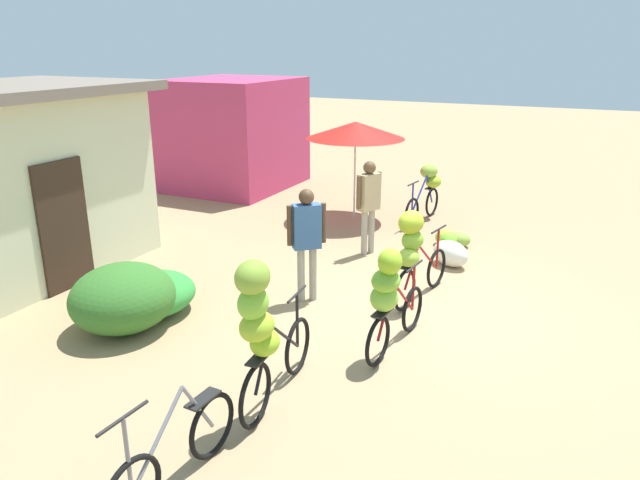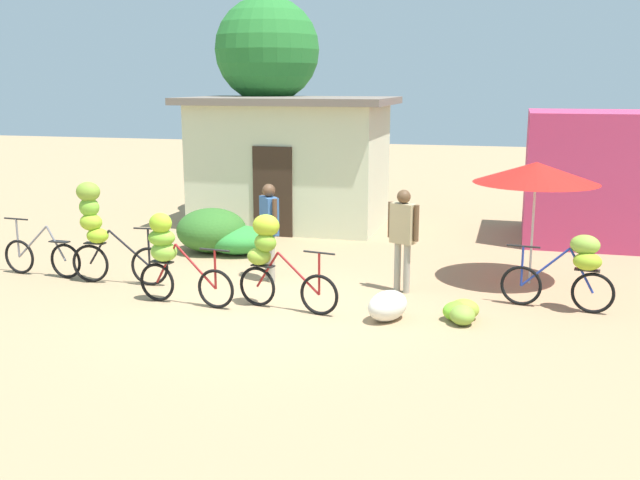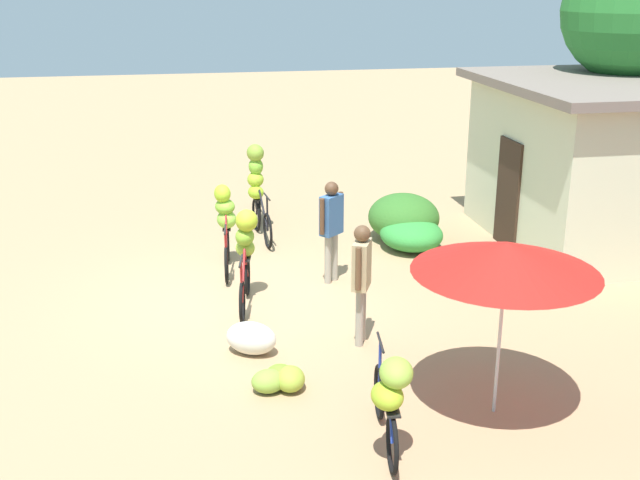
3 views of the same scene
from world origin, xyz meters
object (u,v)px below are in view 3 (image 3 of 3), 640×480
object	(u,v)px
building_low	(577,162)
bicycle_rightmost	(390,394)
bicycle_by_shop	(245,248)
person_bystander	(331,221)
tree_behind_building	(632,13)
market_umbrella	(506,257)
bicycle_leftmost	(257,199)
produce_sack	(251,338)
person_vendor	(362,272)
bicycle_near_pile	(257,184)
banana_pile_on_ground	(280,379)
bicycle_center_loaded	(225,220)

from	to	relation	value
building_low	bicycle_rightmost	bearing A→B (deg)	-40.90
bicycle_by_shop	person_bystander	size ratio (longest dim) A/B	0.97
tree_behind_building	market_umbrella	distance (m)	8.61
tree_behind_building	bicycle_leftmost	size ratio (longest dim) A/B	3.39
building_low	tree_behind_building	bearing A→B (deg)	126.78
produce_sack	person_bystander	world-z (taller)	person_bystander
person_vendor	tree_behind_building	bearing A→B (deg)	125.40
bicycle_near_pile	produce_sack	size ratio (longest dim) A/B	2.49
person_vendor	produce_sack	bearing A→B (deg)	-88.84
banana_pile_on_ground	person_vendor	world-z (taller)	person_vendor
market_umbrella	person_vendor	xyz separation A→B (m)	(-2.04, -1.10, -0.86)
tree_behind_building	banana_pile_on_ground	bearing A→B (deg)	-53.79
banana_pile_on_ground	produce_sack	size ratio (longest dim) A/B	0.99
market_umbrella	bicycle_near_pile	xyz separation A→B (m)	(-7.08, -1.91, -0.89)
building_low	bicycle_rightmost	distance (m)	8.10
bicycle_near_pile	bicycle_rightmost	bearing A→B (deg)	3.48
bicycle_near_pile	bicycle_center_loaded	xyz separation A→B (m)	(1.67, -0.74, -0.18)
bicycle_leftmost	person_bystander	world-z (taller)	person_bystander
produce_sack	person_vendor	world-z (taller)	person_vendor
banana_pile_on_ground	person_vendor	xyz separation A→B (m)	(-1.06, 1.26, 0.90)
bicycle_near_pile	bicycle_center_loaded	size ratio (longest dim) A/B	1.06
bicycle_near_pile	produce_sack	distance (m)	5.19
bicycle_by_shop	banana_pile_on_ground	xyz separation A→B (m)	(2.85, 0.11, -0.72)
building_low	market_umbrella	world-z (taller)	building_low
banana_pile_on_ground	bicycle_by_shop	bearing A→B (deg)	-177.74
bicycle_leftmost	building_low	bearing A→B (deg)	63.02
bicycle_near_pile	bicycle_by_shop	xyz separation A→B (m)	(3.26, -0.56, -0.15)
tree_behind_building	produce_sack	bearing A→B (deg)	-60.00
person_vendor	bicycle_by_shop	bearing A→B (deg)	-142.36
building_low	produce_sack	size ratio (longest dim) A/B	6.84
person_vendor	market_umbrella	bearing A→B (deg)	28.30
market_umbrella	bicycle_leftmost	bearing A→B (deg)	-167.99
bicycle_rightmost	banana_pile_on_ground	size ratio (longest dim) A/B	2.39
bicycle_by_shop	bicycle_center_loaded	bearing A→B (deg)	-173.51
building_low	bicycle_near_pile	distance (m)	5.99
bicycle_rightmost	tree_behind_building	bearing A→B (deg)	136.97
market_umbrella	bicycle_leftmost	distance (m)	8.67
market_umbrella	produce_sack	xyz separation A→B (m)	(-2.01, -2.60, -1.68)
bicycle_rightmost	banana_pile_on_ground	world-z (taller)	bicycle_rightmost
bicycle_near_pile	tree_behind_building	bearing A→B (deg)	85.33
bicycle_by_shop	produce_sack	world-z (taller)	bicycle_by_shop
person_bystander	bicycle_rightmost	bearing A→B (deg)	-4.81
building_low	tree_behind_building	size ratio (longest dim) A/B	0.88
produce_sack	bicycle_center_loaded	bearing A→B (deg)	-179.10
market_umbrella	person_bystander	size ratio (longest dim) A/B	1.23
bicycle_center_loaded	banana_pile_on_ground	distance (m)	4.50
bicycle_leftmost	banana_pile_on_ground	size ratio (longest dim) A/B	2.32
bicycle_by_shop	person_vendor	size ratio (longest dim) A/B	0.98
bicycle_leftmost	bicycle_center_loaded	world-z (taller)	bicycle_center_loaded
building_low	person_bystander	xyz separation A→B (m)	(1.15, -4.86, -0.50)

